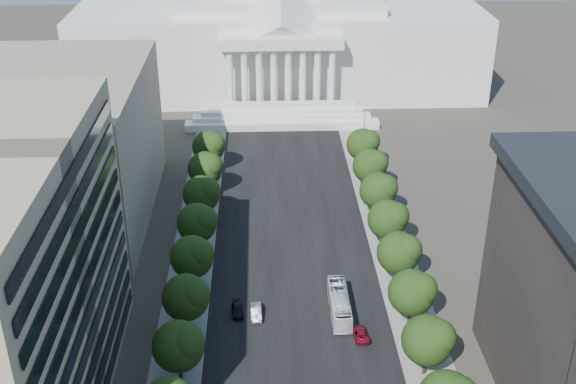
{
  "coord_description": "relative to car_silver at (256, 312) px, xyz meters",
  "views": [
    {
      "loc": [
        -5.39,
        -34.61,
        72.8
      ],
      "look_at": [
        -1.13,
        76.85,
        16.0
      ],
      "focal_mm": 45.0,
      "sensor_mm": 36.0,
      "label": 1
    }
  ],
  "objects": [
    {
      "name": "tree_l_i",
      "position": [
        -10.71,
        44.81,
        5.65
      ],
      "size": [
        7.79,
        7.6,
        9.97
      ],
      "color": "#33261C",
      "rests_on": "ground"
    },
    {
      "name": "sidewalk_right",
      "position": [
        25.95,
        27.01,
        -0.8
      ],
      "size": [
        8.0,
        260.0,
        0.02
      ],
      "primitive_type": "cube",
      "color": "gray",
      "rests_on": "ground"
    },
    {
      "name": "city_bus",
      "position": [
        13.87,
        0.44,
        1.01
      ],
      "size": [
        3.05,
        13.0,
        3.62
      ],
      "primitive_type": "imported",
      "rotation": [
        0.0,
        0.0,
        0.0
      ],
      "color": "white",
      "rests_on": "ground"
    },
    {
      "name": "tree_r_d",
      "position": [
        25.29,
        -15.19,
        5.65
      ],
      "size": [
        7.79,
        7.6,
        9.97
      ],
      "color": "#33261C",
      "rests_on": "ground"
    },
    {
      "name": "tree_r_i",
      "position": [
        25.29,
        44.81,
        5.65
      ],
      "size": [
        7.79,
        7.6,
        9.97
      ],
      "color": "#33261C",
      "rests_on": "ground"
    },
    {
      "name": "car_silver",
      "position": [
        0.0,
        0.0,
        0.0
      ],
      "size": [
        1.92,
        4.93,
        1.6
      ],
      "primitive_type": "imported",
      "rotation": [
        0.0,
        0.0,
        0.05
      ],
      "color": "#A7A8AE",
      "rests_on": "ground"
    },
    {
      "name": "car_dark_b",
      "position": [
        -3.12,
        0.86,
        -0.13
      ],
      "size": [
        2.32,
        4.75,
        1.33
      ],
      "primitive_type": "imported",
      "rotation": [
        0.0,
        0.0,
        0.1
      ],
      "color": "black",
      "rests_on": "ground"
    },
    {
      "name": "tree_l_e",
      "position": [
        -10.71,
        -3.19,
        5.65
      ],
      "size": [
        7.79,
        7.6,
        9.97
      ],
      "color": "#33261C",
      "rests_on": "ground"
    },
    {
      "name": "tree_r_e",
      "position": [
        25.29,
        -3.19,
        5.65
      ],
      "size": [
        7.79,
        7.6,
        9.97
      ],
      "color": "#33261C",
      "rests_on": "ground"
    },
    {
      "name": "streetlight_f",
      "position": [
        26.85,
        72.01,
        5.02
      ],
      "size": [
        2.61,
        0.44,
        9.0
      ],
      "color": "gray",
      "rests_on": "ground"
    },
    {
      "name": "car_red",
      "position": [
        16.57,
        -6.23,
        -0.12
      ],
      "size": [
        2.77,
        5.12,
        1.36
      ],
      "primitive_type": "imported",
      "rotation": [
        0.0,
        0.0,
        3.25
      ],
      "color": "maroon",
      "rests_on": "ground"
    },
    {
      "name": "tree_r_f",
      "position": [
        25.29,
        8.81,
        5.65
      ],
      "size": [
        7.79,
        7.6,
        9.97
      ],
      "color": "#33261C",
      "rests_on": "ground"
    },
    {
      "name": "tree_l_j",
      "position": [
        -10.71,
        56.81,
        5.65
      ],
      "size": [
        7.79,
        7.6,
        9.97
      ],
      "color": "#33261C",
      "rests_on": "ground"
    },
    {
      "name": "tree_r_h",
      "position": [
        25.29,
        32.81,
        5.65
      ],
      "size": [
        7.79,
        7.6,
        9.97
      ],
      "color": "#33261C",
      "rests_on": "ground"
    },
    {
      "name": "streetlight_e",
      "position": [
        26.85,
        47.01,
        5.02
      ],
      "size": [
        2.61,
        0.44,
        9.0
      ],
      "color": "gray",
      "rests_on": "ground"
    },
    {
      "name": "capitol",
      "position": [
        6.95,
        121.9,
        19.21
      ],
      "size": [
        120.0,
        56.0,
        73.0
      ],
      "color": "white",
      "rests_on": "ground"
    },
    {
      "name": "tree_l_d",
      "position": [
        -10.71,
        -15.19,
        5.65
      ],
      "size": [
        7.79,
        7.6,
        9.97
      ],
      "color": "#33261C",
      "rests_on": "ground"
    },
    {
      "name": "tree_l_f",
      "position": [
        -10.71,
        8.81,
        5.65
      ],
      "size": [
        7.79,
        7.6,
        9.97
      ],
      "color": "#33261C",
      "rests_on": "ground"
    },
    {
      "name": "road_asphalt",
      "position": [
        6.95,
        27.01,
        -0.8
      ],
      "size": [
        30.0,
        260.0,
        0.01
      ],
      "primitive_type": "cube",
      "color": "black",
      "rests_on": "ground"
    },
    {
      "name": "tree_r_g",
      "position": [
        25.29,
        20.81,
        5.65
      ],
      "size": [
        7.79,
        7.6,
        9.97
      ],
      "color": "#33261C",
      "rests_on": "ground"
    },
    {
      "name": "tree_l_g",
      "position": [
        -10.71,
        20.81,
        5.65
      ],
      "size": [
        7.79,
        7.6,
        9.97
      ],
      "color": "#33261C",
      "rests_on": "ground"
    },
    {
      "name": "streetlight_c",
      "position": [
        26.85,
        -2.99,
        5.02
      ],
      "size": [
        2.61,
        0.44,
        9.0
      ],
      "color": "gray",
      "rests_on": "ground"
    },
    {
      "name": "streetlight_d",
      "position": [
        26.85,
        22.01,
        5.02
      ],
      "size": [
        2.61,
        0.44,
        9.0
      ],
      "color": "gray",
      "rests_on": "ground"
    },
    {
      "name": "tree_r_j",
      "position": [
        25.29,
        56.81,
        5.65
      ],
      "size": [
        7.79,
        7.6,
        9.97
      ],
      "color": "#33261C",
      "rests_on": "ground"
    },
    {
      "name": "tree_l_h",
      "position": [
        -10.71,
        32.81,
        5.65
      ],
      "size": [
        7.79,
        7.6,
        9.97
      ],
      "color": "#33261C",
      "rests_on": "ground"
    },
    {
      "name": "office_block_left_far",
      "position": [
        -41.05,
        37.01,
        14.2
      ],
      "size": [
        38.0,
        52.0,
        30.0
      ],
      "primitive_type": "cube",
      "color": "gray",
      "rests_on": "ground"
    },
    {
      "name": "sidewalk_left",
      "position": [
        -12.05,
        27.01,
        -0.8
      ],
      "size": [
        8.0,
        260.0,
        0.02
      ],
      "primitive_type": "cube",
      "color": "gray",
      "rests_on": "ground"
    }
  ]
}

